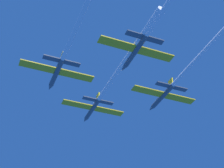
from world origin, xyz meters
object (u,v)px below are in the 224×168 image
jet_left_wing (69,44)px  jet_right_wing (191,66)px  jet_lead (108,85)px  jet_slot (163,12)px

jet_left_wing → jet_right_wing: (24.94, -2.44, 0.29)m
jet_lead → jet_left_wing: (-12.14, -10.95, -0.97)m
jet_right_wing → jet_slot: bearing=-139.1°
jet_lead → jet_right_wing: bearing=-46.3°
jet_right_wing → jet_slot: (-12.27, -10.64, 0.29)m
jet_right_wing → jet_slot: jet_slot is taller
jet_lead → jet_slot: jet_lead is taller
jet_lead → jet_slot: 24.03m
jet_lead → jet_right_wing: jet_lead is taller
jet_lead → jet_right_wing: (12.80, -13.39, -0.68)m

